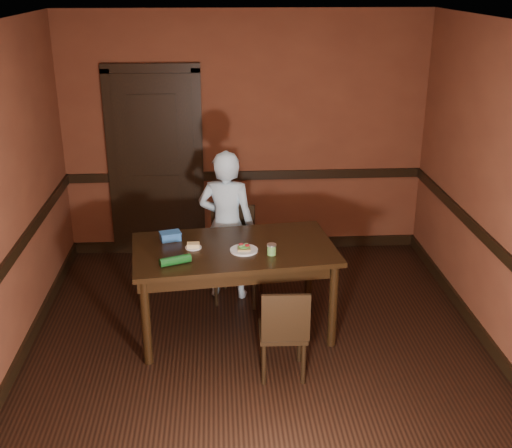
{
  "coord_description": "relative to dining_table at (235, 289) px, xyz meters",
  "views": [
    {
      "loc": [
        -0.31,
        -4.7,
        3.04
      ],
      "look_at": [
        0.0,
        0.35,
        1.05
      ],
      "focal_mm": 45.0,
      "sensor_mm": 36.0,
      "label": 1
    }
  ],
  "objects": [
    {
      "name": "chair_near",
      "position": [
        0.36,
        -0.7,
        -0.01
      ],
      "size": [
        0.38,
        0.38,
        0.8
      ],
      "primitive_type": null,
      "rotation": [
        0.0,
        0.0,
        3.11
      ],
      "color": "black",
      "rests_on": "floor"
    },
    {
      "name": "wall_back",
      "position": [
        0.19,
        1.84,
        0.94
      ],
      "size": [
        4.0,
        0.02,
        2.7
      ],
      "primitive_type": "cube",
      "color": "brown",
      "rests_on": "ground"
    },
    {
      "name": "person",
      "position": [
        -0.05,
        0.69,
        0.34
      ],
      "size": [
        0.61,
        0.46,
        1.5
      ],
      "primitive_type": "imported",
      "rotation": [
        0.0,
        0.0,
        2.94
      ],
      "color": "#BBE0F3",
      "rests_on": "floor"
    },
    {
      "name": "chair_far",
      "position": [
        0.06,
        0.59,
        0.06
      ],
      "size": [
        0.53,
        0.53,
        0.94
      ],
      "primitive_type": null,
      "rotation": [
        0.0,
        0.0,
        -0.25
      ],
      "color": "black",
      "rests_on": "floor"
    },
    {
      "name": "cheese_saucer",
      "position": [
        -0.35,
        0.01,
        0.43
      ],
      "size": [
        0.14,
        0.14,
        0.04
      ],
      "rotation": [
        0.0,
        0.0,
        -0.11
      ],
      "color": "silver",
      "rests_on": "dining_table"
    },
    {
      "name": "baseboard_right",
      "position": [
        2.17,
        -0.41,
        -0.35
      ],
      "size": [
        0.03,
        4.5,
        0.12
      ],
      "primitive_type": "cube",
      "color": "black",
      "rests_on": "ground"
    },
    {
      "name": "wrapped_veg",
      "position": [
        -0.49,
        -0.32,
        0.44
      ],
      "size": [
        0.27,
        0.16,
        0.07
      ],
      "primitive_type": "cylinder",
      "rotation": [
        0.0,
        1.57,
        0.38
      ],
      "color": "#114717",
      "rests_on": "dining_table"
    },
    {
      "name": "floor",
      "position": [
        0.19,
        -0.41,
        -0.41
      ],
      "size": [
        4.0,
        4.5,
        0.01
      ],
      "primitive_type": "cube",
      "color": "black",
      "rests_on": "ground"
    },
    {
      "name": "dado_back",
      "position": [
        0.19,
        1.83,
        0.49
      ],
      "size": [
        4.0,
        0.03,
        0.1
      ],
      "primitive_type": "cube",
      "color": "black",
      "rests_on": "ground"
    },
    {
      "name": "wall_front",
      "position": [
        0.19,
        -2.66,
        0.94
      ],
      "size": [
        4.0,
        0.02,
        2.7
      ],
      "primitive_type": "cube",
      "color": "brown",
      "rests_on": "ground"
    },
    {
      "name": "dining_table",
      "position": [
        0.0,
        0.0,
        0.0
      ],
      "size": [
        1.84,
        1.17,
        0.82
      ],
      "primitive_type": "cube",
      "rotation": [
        0.0,
        0.0,
        0.12
      ],
      "color": "black",
      "rests_on": "floor"
    },
    {
      "name": "baseboard_back",
      "position": [
        0.19,
        1.83,
        -0.35
      ],
      "size": [
        4.0,
        0.03,
        0.12
      ],
      "primitive_type": "cube",
      "color": "black",
      "rests_on": "ground"
    },
    {
      "name": "door",
      "position": [
        -0.81,
        1.81,
        0.68
      ],
      "size": [
        1.05,
        0.07,
        2.2
      ],
      "color": "black",
      "rests_on": "ground"
    },
    {
      "name": "food_tub",
      "position": [
        -0.56,
        0.19,
        0.45
      ],
      "size": [
        0.21,
        0.17,
        0.08
      ],
      "rotation": [
        0.0,
        0.0,
        0.29
      ],
      "color": "#3574C9",
      "rests_on": "dining_table"
    },
    {
      "name": "dado_right",
      "position": [
        2.17,
        -0.41,
        0.49
      ],
      "size": [
        0.03,
        4.5,
        0.1
      ],
      "primitive_type": "cube",
      "color": "black",
      "rests_on": "ground"
    },
    {
      "name": "dado_left",
      "position": [
        -1.8,
        -0.41,
        0.49
      ],
      "size": [
        0.03,
        4.5,
        0.1
      ],
      "primitive_type": "cube",
      "color": "black",
      "rests_on": "ground"
    },
    {
      "name": "sauce_jar",
      "position": [
        0.31,
        -0.17,
        0.46
      ],
      "size": [
        0.08,
        0.08,
        0.09
      ],
      "rotation": [
        0.0,
        0.0,
        -0.11
      ],
      "color": "#599143",
      "rests_on": "dining_table"
    },
    {
      "name": "ceiling",
      "position": [
        0.19,
        -0.41,
        2.29
      ],
      "size": [
        4.0,
        4.5,
        0.01
      ],
      "primitive_type": "cube",
      "color": "silver",
      "rests_on": "ground"
    },
    {
      "name": "baseboard_left",
      "position": [
        -1.8,
        -0.41,
        -0.35
      ],
      "size": [
        0.03,
        4.5,
        0.12
      ],
      "primitive_type": "cube",
      "color": "black",
      "rests_on": "ground"
    },
    {
      "name": "wall_right",
      "position": [
        2.19,
        -0.41,
        0.94
      ],
      "size": [
        0.02,
        4.5,
        2.7
      ],
      "primitive_type": "cube",
      "color": "brown",
      "rests_on": "ground"
    },
    {
      "name": "sandwich_plate",
      "position": [
        0.08,
        -0.09,
        0.42
      ],
      "size": [
        0.24,
        0.24,
        0.06
      ],
      "rotation": [
        0.0,
        0.0,
        -0.1
      ],
      "color": "silver",
      "rests_on": "dining_table"
    }
  ]
}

